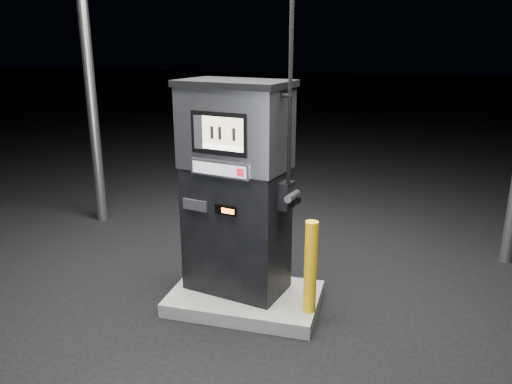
# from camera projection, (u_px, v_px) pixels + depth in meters

# --- Properties ---
(ground) EXTENTS (80.00, 80.00, 0.00)m
(ground) POSITION_uv_depth(u_px,v_px,m) (245.00, 305.00, 5.49)
(ground) COLOR black
(ground) RESTS_ON ground
(pump_island) EXTENTS (1.60, 1.00, 0.15)m
(pump_island) POSITION_uv_depth(u_px,v_px,m) (245.00, 298.00, 5.47)
(pump_island) COLOR slate
(pump_island) RESTS_ON ground
(fuel_dispenser) EXTENTS (1.31, 0.89, 4.70)m
(fuel_dispenser) POSITION_uv_depth(u_px,v_px,m) (236.00, 187.00, 5.23)
(fuel_dispenser) COLOR black
(fuel_dispenser) RESTS_ON pump_island
(bollard_left) EXTENTS (0.15, 0.15, 0.99)m
(bollard_left) POSITION_uv_depth(u_px,v_px,m) (197.00, 245.00, 5.46)
(bollard_left) COLOR yellow
(bollard_left) RESTS_ON pump_island
(bollard_right) EXTENTS (0.14, 0.14, 0.97)m
(bollard_right) POSITION_uv_depth(u_px,v_px,m) (310.00, 267.00, 4.94)
(bollard_right) COLOR yellow
(bollard_right) RESTS_ON pump_island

